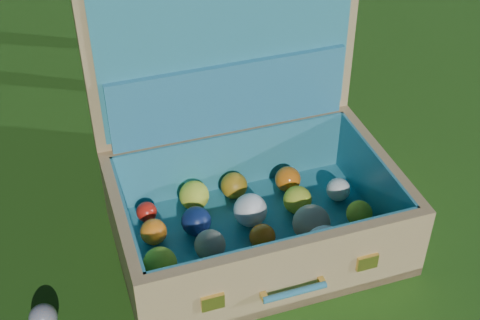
{
  "coord_description": "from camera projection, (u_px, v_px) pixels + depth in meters",
  "views": [
    {
      "loc": [
        -0.64,
        -1.17,
        1.21
      ],
      "look_at": [
        -0.05,
        -0.04,
        0.2
      ],
      "focal_mm": 50.0,
      "sensor_mm": 36.0,
      "label": 1
    }
  ],
  "objects": [
    {
      "name": "ground",
      "position": [
        251.0,
        206.0,
        1.79
      ],
      "size": [
        60.0,
        60.0,
        0.0
      ],
      "primitive_type": "plane",
      "color": "#215114",
      "rests_on": "ground"
    },
    {
      "name": "stray_ball",
      "position": [
        43.0,
        318.0,
        1.46
      ],
      "size": [
        0.06,
        0.06,
        0.06
      ],
      "primitive_type": "sphere",
      "color": "teal",
      "rests_on": "ground"
    },
    {
      "name": "suitcase",
      "position": [
        247.0,
        167.0,
        1.63
      ],
      "size": [
        0.75,
        0.6,
        0.66
      ],
      "rotation": [
        0.0,
        0.0,
        -0.15
      ],
      "color": "tan",
      "rests_on": "ground"
    }
  ]
}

